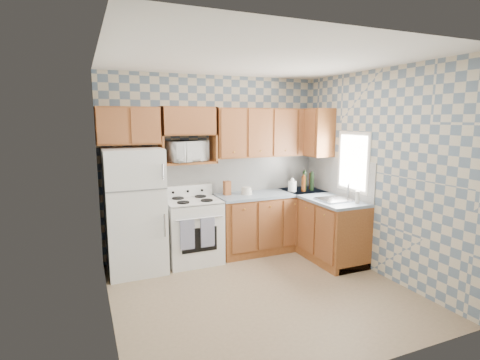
# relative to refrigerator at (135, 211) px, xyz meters

# --- Properties ---
(floor) EXTENTS (3.40, 3.40, 0.00)m
(floor) POSITION_rel_refrigerator_xyz_m (1.27, -1.25, -0.84)
(floor) COLOR #7D674C
(floor) RESTS_ON ground
(back_wall) EXTENTS (3.40, 0.02, 2.70)m
(back_wall) POSITION_rel_refrigerator_xyz_m (1.27, 0.35, 0.51)
(back_wall) COLOR slate
(back_wall) RESTS_ON ground
(right_wall) EXTENTS (0.02, 3.20, 2.70)m
(right_wall) POSITION_rel_refrigerator_xyz_m (2.97, -1.25, 0.51)
(right_wall) COLOR slate
(right_wall) RESTS_ON ground
(backsplash_back) EXTENTS (2.60, 0.02, 0.56)m
(backsplash_back) POSITION_rel_refrigerator_xyz_m (1.68, 0.34, 0.36)
(backsplash_back) COLOR white
(backsplash_back) RESTS_ON back_wall
(backsplash_right) EXTENTS (0.02, 1.60, 0.56)m
(backsplash_right) POSITION_rel_refrigerator_xyz_m (2.96, -0.45, 0.36)
(backsplash_right) COLOR white
(backsplash_right) RESTS_ON right_wall
(refrigerator) EXTENTS (0.75, 0.70, 1.68)m
(refrigerator) POSITION_rel_refrigerator_xyz_m (0.00, 0.00, 0.00)
(refrigerator) COLOR white
(refrigerator) RESTS_ON floor
(stove_body) EXTENTS (0.76, 0.65, 0.90)m
(stove_body) POSITION_rel_refrigerator_xyz_m (0.80, 0.03, -0.39)
(stove_body) COLOR white
(stove_body) RESTS_ON floor
(cooktop) EXTENTS (0.76, 0.65, 0.02)m
(cooktop) POSITION_rel_refrigerator_xyz_m (0.80, 0.03, 0.07)
(cooktop) COLOR silver
(cooktop) RESTS_ON stove_body
(backguard) EXTENTS (0.76, 0.08, 0.17)m
(backguard) POSITION_rel_refrigerator_xyz_m (0.80, 0.30, 0.16)
(backguard) COLOR white
(backguard) RESTS_ON cooktop
(dish_towel_left) EXTENTS (0.20, 0.02, 0.41)m
(dish_towel_left) POSITION_rel_refrigerator_xyz_m (0.63, -0.32, -0.32)
(dish_towel_left) COLOR navy
(dish_towel_left) RESTS_ON stove_body
(dish_towel_right) EXTENTS (0.20, 0.02, 0.41)m
(dish_towel_right) POSITION_rel_refrigerator_xyz_m (0.92, -0.32, -0.32)
(dish_towel_right) COLOR navy
(dish_towel_right) RESTS_ON stove_body
(base_cabinets_back) EXTENTS (1.75, 0.60, 0.88)m
(base_cabinets_back) POSITION_rel_refrigerator_xyz_m (2.10, 0.05, -0.40)
(base_cabinets_back) COLOR brown
(base_cabinets_back) RESTS_ON floor
(base_cabinets_right) EXTENTS (0.60, 1.60, 0.88)m
(base_cabinets_right) POSITION_rel_refrigerator_xyz_m (2.67, -0.45, -0.40)
(base_cabinets_right) COLOR brown
(base_cabinets_right) RESTS_ON floor
(countertop_back) EXTENTS (1.77, 0.63, 0.04)m
(countertop_back) POSITION_rel_refrigerator_xyz_m (2.10, 0.05, 0.06)
(countertop_back) COLOR slate
(countertop_back) RESTS_ON base_cabinets_back
(countertop_right) EXTENTS (0.63, 1.60, 0.04)m
(countertop_right) POSITION_rel_refrigerator_xyz_m (2.67, -0.45, 0.06)
(countertop_right) COLOR slate
(countertop_right) RESTS_ON base_cabinets_right
(upper_cabinets_back) EXTENTS (1.75, 0.33, 0.74)m
(upper_cabinets_back) POSITION_rel_refrigerator_xyz_m (2.10, 0.19, 1.01)
(upper_cabinets_back) COLOR brown
(upper_cabinets_back) RESTS_ON back_wall
(upper_cabinets_fridge) EXTENTS (0.82, 0.33, 0.50)m
(upper_cabinets_fridge) POSITION_rel_refrigerator_xyz_m (-0.02, 0.19, 1.13)
(upper_cabinets_fridge) COLOR brown
(upper_cabinets_fridge) RESTS_ON back_wall
(upper_cabinets_right) EXTENTS (0.33, 0.70, 0.74)m
(upper_cabinets_right) POSITION_rel_refrigerator_xyz_m (2.81, 0.00, 1.01)
(upper_cabinets_right) COLOR brown
(upper_cabinets_right) RESTS_ON right_wall
(microwave_shelf) EXTENTS (0.80, 0.33, 0.03)m
(microwave_shelf) POSITION_rel_refrigerator_xyz_m (0.80, 0.19, 0.60)
(microwave_shelf) COLOR brown
(microwave_shelf) RESTS_ON back_wall
(microwave) EXTENTS (0.63, 0.52, 0.30)m
(microwave) POSITION_rel_refrigerator_xyz_m (0.79, 0.21, 0.76)
(microwave) COLOR white
(microwave) RESTS_ON microwave_shelf
(sink) EXTENTS (0.48, 0.40, 0.03)m
(sink) POSITION_rel_refrigerator_xyz_m (2.67, -0.80, 0.09)
(sink) COLOR #B7B7BC
(sink) RESTS_ON countertop_right
(window) EXTENTS (0.02, 0.66, 0.86)m
(window) POSITION_rel_refrigerator_xyz_m (2.96, -0.80, 0.61)
(window) COLOR white
(window) RESTS_ON right_wall
(bottle_0) EXTENTS (0.07, 0.07, 0.30)m
(bottle_0) POSITION_rel_refrigerator_xyz_m (2.68, 0.01, 0.23)
(bottle_0) COLOR black
(bottle_0) RESTS_ON countertop_back
(bottle_1) EXTENTS (0.07, 0.07, 0.28)m
(bottle_1) POSITION_rel_refrigerator_xyz_m (2.78, -0.05, 0.22)
(bottle_1) COLOR black
(bottle_1) RESTS_ON countertop_back
(bottle_2) EXTENTS (0.07, 0.07, 0.26)m
(bottle_2) POSITION_rel_refrigerator_xyz_m (2.83, 0.05, 0.21)
(bottle_2) COLOR #54270D
(bottle_2) RESTS_ON countertop_back
(bottle_3) EXTENTS (0.07, 0.07, 0.24)m
(bottle_3) POSITION_rel_refrigerator_xyz_m (2.61, -0.07, 0.20)
(bottle_3) COLOR #54270D
(bottle_3) RESTS_ON countertop_back
(knife_block) EXTENTS (0.10, 0.10, 0.21)m
(knife_block) POSITION_rel_refrigerator_xyz_m (1.39, 0.15, 0.19)
(knife_block) COLOR brown
(knife_block) RESTS_ON countertop_back
(electric_kettle) EXTENTS (0.13, 0.13, 0.17)m
(electric_kettle) POSITION_rel_refrigerator_xyz_m (2.44, -0.01, 0.16)
(electric_kettle) COLOR white
(electric_kettle) RESTS_ON countertop_back
(food_containers) EXTENTS (0.17, 0.17, 0.11)m
(food_containers) POSITION_rel_refrigerator_xyz_m (1.67, 0.06, 0.14)
(food_containers) COLOR beige
(food_containers) RESTS_ON countertop_back
(soap_bottle) EXTENTS (0.06, 0.06, 0.17)m
(soap_bottle) POSITION_rel_refrigerator_xyz_m (2.82, -1.09, 0.17)
(soap_bottle) COLOR beige
(soap_bottle) RESTS_ON countertop_right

